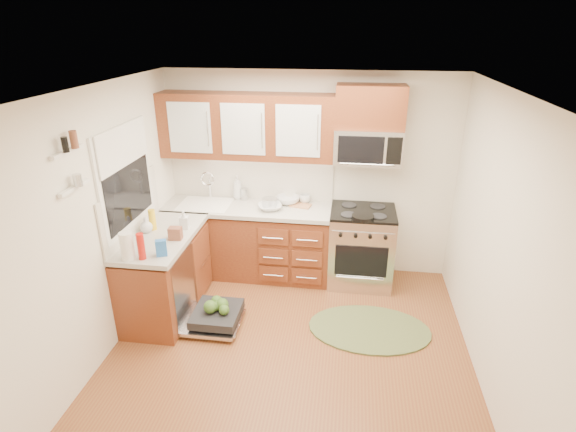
# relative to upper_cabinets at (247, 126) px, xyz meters

# --- Properties ---
(floor) EXTENTS (3.50, 3.50, 0.00)m
(floor) POSITION_rel_upper_cabinets_xyz_m (0.73, -1.57, -1.88)
(floor) COLOR brown
(floor) RESTS_ON ground
(ceiling) EXTENTS (3.50, 3.50, 0.00)m
(ceiling) POSITION_rel_upper_cabinets_xyz_m (0.73, -1.57, 0.62)
(ceiling) COLOR white
(ceiling) RESTS_ON ground
(wall_back) EXTENTS (3.50, 0.04, 2.50)m
(wall_back) POSITION_rel_upper_cabinets_xyz_m (0.73, 0.18, -0.62)
(wall_back) COLOR silver
(wall_back) RESTS_ON ground
(wall_front) EXTENTS (3.50, 0.04, 2.50)m
(wall_front) POSITION_rel_upper_cabinets_xyz_m (0.73, -3.33, -0.62)
(wall_front) COLOR silver
(wall_front) RESTS_ON ground
(wall_left) EXTENTS (0.04, 3.50, 2.50)m
(wall_left) POSITION_rel_upper_cabinets_xyz_m (-1.02, -1.57, -0.62)
(wall_left) COLOR silver
(wall_left) RESTS_ON ground
(wall_right) EXTENTS (0.04, 3.50, 2.50)m
(wall_right) POSITION_rel_upper_cabinets_xyz_m (2.48, -1.57, -0.62)
(wall_right) COLOR silver
(wall_right) RESTS_ON ground
(base_cabinet_back) EXTENTS (2.05, 0.60, 0.85)m
(base_cabinet_back) POSITION_rel_upper_cabinets_xyz_m (0.00, -0.12, -1.45)
(base_cabinet_back) COLOR #5B2214
(base_cabinet_back) RESTS_ON ground
(base_cabinet_left) EXTENTS (0.60, 1.25, 0.85)m
(base_cabinet_left) POSITION_rel_upper_cabinets_xyz_m (-0.72, -1.05, -1.45)
(base_cabinet_left) COLOR #5B2214
(base_cabinet_left) RESTS_ON ground
(countertop_back) EXTENTS (2.07, 0.64, 0.05)m
(countertop_back) POSITION_rel_upper_cabinets_xyz_m (0.00, -0.14, -0.97)
(countertop_back) COLOR beige
(countertop_back) RESTS_ON base_cabinet_back
(countertop_left) EXTENTS (0.64, 1.27, 0.05)m
(countertop_left) POSITION_rel_upper_cabinets_xyz_m (-0.71, -1.05, -0.97)
(countertop_left) COLOR beige
(countertop_left) RESTS_ON base_cabinet_left
(backsplash_back) EXTENTS (2.05, 0.02, 0.57)m
(backsplash_back) POSITION_rel_upper_cabinets_xyz_m (0.00, 0.16, -0.67)
(backsplash_back) COLOR beige
(backsplash_back) RESTS_ON ground
(backsplash_left) EXTENTS (0.02, 1.25, 0.57)m
(backsplash_left) POSITION_rel_upper_cabinets_xyz_m (-1.01, -1.05, -0.67)
(backsplash_left) COLOR beige
(backsplash_left) RESTS_ON ground
(upper_cabinets) EXTENTS (2.05, 0.35, 0.75)m
(upper_cabinets) POSITION_rel_upper_cabinets_xyz_m (0.00, 0.00, 0.00)
(upper_cabinets) COLOR #5B2214
(upper_cabinets) RESTS_ON ground
(cabinet_over_mw) EXTENTS (0.76, 0.35, 0.47)m
(cabinet_over_mw) POSITION_rel_upper_cabinets_xyz_m (1.41, 0.00, 0.26)
(cabinet_over_mw) COLOR #5B2214
(cabinet_over_mw) RESTS_ON ground
(range) EXTENTS (0.76, 0.64, 0.95)m
(range) POSITION_rel_upper_cabinets_xyz_m (1.41, -0.15, -1.40)
(range) COLOR silver
(range) RESTS_ON ground
(microwave) EXTENTS (0.76, 0.38, 0.40)m
(microwave) POSITION_rel_upper_cabinets_xyz_m (1.41, -0.02, -0.18)
(microwave) COLOR silver
(microwave) RESTS_ON ground
(sink) EXTENTS (0.62, 0.50, 0.26)m
(sink) POSITION_rel_upper_cabinets_xyz_m (-0.52, -0.16, -1.07)
(sink) COLOR white
(sink) RESTS_ON ground
(dishwasher) EXTENTS (0.70, 0.60, 0.20)m
(dishwasher) POSITION_rel_upper_cabinets_xyz_m (-0.13, -1.27, -1.77)
(dishwasher) COLOR silver
(dishwasher) RESTS_ON ground
(window) EXTENTS (0.03, 1.05, 1.05)m
(window) POSITION_rel_upper_cabinets_xyz_m (-1.01, -1.07, -0.32)
(window) COLOR white
(window) RESTS_ON ground
(window_blind) EXTENTS (0.02, 0.96, 0.40)m
(window_blind) POSITION_rel_upper_cabinets_xyz_m (-0.98, -1.07, 0.00)
(window_blind) COLOR white
(window_blind) RESTS_ON ground
(shelf_upper) EXTENTS (0.04, 0.40, 0.03)m
(shelf_upper) POSITION_rel_upper_cabinets_xyz_m (-0.99, -1.92, 0.17)
(shelf_upper) COLOR white
(shelf_upper) RESTS_ON ground
(shelf_lower) EXTENTS (0.04, 0.40, 0.03)m
(shelf_lower) POSITION_rel_upper_cabinets_xyz_m (-0.99, -1.92, -0.12)
(shelf_lower) COLOR white
(shelf_lower) RESTS_ON ground
(rug) EXTENTS (1.44, 1.11, 0.02)m
(rug) POSITION_rel_upper_cabinets_xyz_m (1.51, -1.13, -1.86)
(rug) COLOR #5C6C3D
(rug) RESTS_ON ground
(skillet) EXTENTS (0.31, 0.31, 0.05)m
(skillet) POSITION_rel_upper_cabinets_xyz_m (1.39, -0.40, -0.90)
(skillet) COLOR black
(skillet) RESTS_ON range
(stock_pot) EXTENTS (0.19, 0.19, 0.11)m
(stock_pot) POSITION_rel_upper_cabinets_xyz_m (0.28, -0.12, -0.89)
(stock_pot) COLOR silver
(stock_pot) RESTS_ON countertop_back
(cutting_board) EXTENTS (0.27, 0.21, 0.02)m
(cutting_board) POSITION_rel_upper_cabinets_xyz_m (0.65, -0.04, -0.94)
(cutting_board) COLOR tan
(cutting_board) RESTS_ON countertop_back
(canister) EXTENTS (0.12, 0.12, 0.15)m
(canister) POSITION_rel_upper_cabinets_xyz_m (-0.08, 0.07, -0.88)
(canister) COLOR silver
(canister) RESTS_ON countertop_back
(paper_towel_roll) EXTENTS (0.13, 0.13, 0.27)m
(paper_towel_roll) POSITION_rel_upper_cabinets_xyz_m (-0.81, -1.59, -0.81)
(paper_towel_roll) COLOR white
(paper_towel_roll) RESTS_ON countertop_left
(mustard_bottle) EXTENTS (0.10, 0.10, 0.23)m
(mustard_bottle) POSITION_rel_upper_cabinets_xyz_m (-0.85, -0.93, -0.84)
(mustard_bottle) COLOR yellow
(mustard_bottle) RESTS_ON countertop_left
(red_bottle) EXTENTS (0.08, 0.08, 0.26)m
(red_bottle) POSITION_rel_upper_cabinets_xyz_m (-0.68, -1.57, -0.82)
(red_bottle) COLOR #B6170F
(red_bottle) RESTS_ON countertop_left
(wooden_box) EXTENTS (0.14, 0.10, 0.13)m
(wooden_box) POSITION_rel_upper_cabinets_xyz_m (-0.52, -1.13, -0.88)
(wooden_box) COLOR brown
(wooden_box) RESTS_ON countertop_left
(blue_carton) EXTENTS (0.12, 0.09, 0.16)m
(blue_carton) POSITION_rel_upper_cabinets_xyz_m (-0.52, -1.49, -0.87)
(blue_carton) COLOR #2661B4
(blue_carton) RESTS_ON countertop_left
(bowl_a) EXTENTS (0.35, 0.35, 0.07)m
(bowl_a) POSITION_rel_upper_cabinets_xyz_m (0.30, -0.20, -0.92)
(bowl_a) COLOR #999999
(bowl_a) RESTS_ON countertop_back
(bowl_b) EXTENTS (0.38, 0.38, 0.09)m
(bowl_b) POSITION_rel_upper_cabinets_xyz_m (0.48, 0.03, -0.90)
(bowl_b) COLOR #999999
(bowl_b) RESTS_ON countertop_back
(cup) EXTENTS (0.18, 0.18, 0.11)m
(cup) POSITION_rel_upper_cabinets_xyz_m (0.69, 0.07, -0.90)
(cup) COLOR #999999
(cup) RESTS_ON countertop_back
(soap_bottle_a) EXTENTS (0.14, 0.14, 0.30)m
(soap_bottle_a) POSITION_rel_upper_cabinets_xyz_m (-0.17, 0.10, -0.80)
(soap_bottle_a) COLOR #999999
(soap_bottle_a) RESTS_ON countertop_back
(soap_bottle_b) EXTENTS (0.10, 0.10, 0.20)m
(soap_bottle_b) POSITION_rel_upper_cabinets_xyz_m (-0.52, -0.86, -0.85)
(soap_bottle_b) COLOR #999999
(soap_bottle_b) RESTS_ON countertop_left
(soap_bottle_c) EXTENTS (0.15, 0.15, 0.17)m
(soap_bottle_c) POSITION_rel_upper_cabinets_xyz_m (-0.90, -1.01, -0.87)
(soap_bottle_c) COLOR #999999
(soap_bottle_c) RESTS_ON countertop_left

